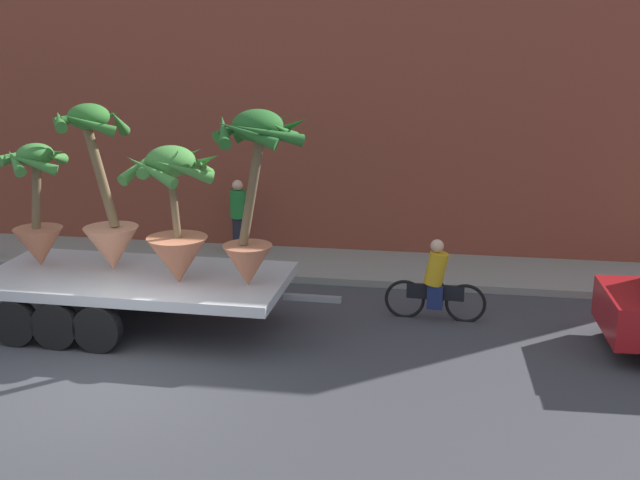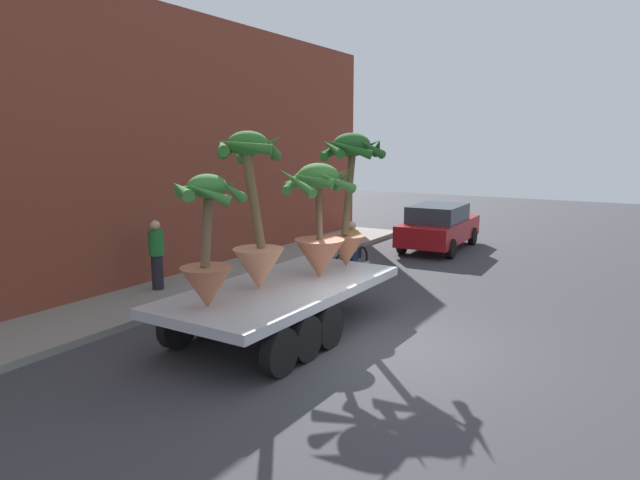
{
  "view_description": "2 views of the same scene",
  "coord_description": "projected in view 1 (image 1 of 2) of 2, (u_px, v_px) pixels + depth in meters",
  "views": [
    {
      "loc": [
        4.94,
        -10.21,
        5.25
      ],
      "look_at": [
        2.72,
        3.3,
        1.44
      ],
      "focal_mm": 44.15,
      "sensor_mm": 36.0,
      "label": 1
    },
    {
      "loc": [
        -9.05,
        -3.87,
        3.72
      ],
      "look_at": [
        1.36,
        2.4,
        1.59
      ],
      "focal_mm": 31.43,
      "sensor_mm": 36.0,
      "label": 2
    }
  ],
  "objects": [
    {
      "name": "potted_palm_extra",
      "position": [
        175.0,
        219.0,
        13.06
      ],
      "size": [
        1.72,
        1.67,
        2.33
      ],
      "color": "#B26647",
      "rests_on": "flatbed_trailer"
    },
    {
      "name": "pedestrian_near_gate",
      "position": [
        238.0,
        216.0,
        17.67
      ],
      "size": [
        0.36,
        0.36,
        1.71
      ],
      "color": "black",
      "rests_on": "sidewalk"
    },
    {
      "name": "building_facade",
      "position": [
        236.0,
        95.0,
        18.33
      ],
      "size": [
        24.0,
        1.2,
        7.21
      ],
      "primitive_type": "cube",
      "color": "brown",
      "rests_on": "ground"
    },
    {
      "name": "ground_plane",
      "position": [
        107.0,
        382.0,
        11.88
      ],
      "size": [
        60.0,
        60.0,
        0.0
      ],
      "primitive_type": "plane",
      "color": "#38383D"
    },
    {
      "name": "potted_palm_front",
      "position": [
        38.0,
        213.0,
        14.0
      ],
      "size": [
        1.28,
        1.3,
        2.23
      ],
      "color": "#B26647",
      "rests_on": "flatbed_trailer"
    },
    {
      "name": "potted_palm_middle",
      "position": [
        104.0,
        202.0,
        13.72
      ],
      "size": [
        1.48,
        1.43,
        2.94
      ],
      "color": "tan",
      "rests_on": "flatbed_trailer"
    },
    {
      "name": "cyclist",
      "position": [
        436.0,
        284.0,
        14.21
      ],
      "size": [
        1.84,
        0.36,
        1.54
      ],
      "color": "black",
      "rests_on": "ground"
    },
    {
      "name": "flatbed_trailer",
      "position": [
        124.0,
        285.0,
        13.87
      ],
      "size": [
        6.32,
        2.59,
        0.98
      ],
      "color": "#B7BABF",
      "rests_on": "ground"
    },
    {
      "name": "sidewalk",
      "position": [
        221.0,
        260.0,
        17.66
      ],
      "size": [
        24.0,
        2.2,
        0.15
      ],
      "primitive_type": "cube",
      "color": "gray",
      "rests_on": "ground"
    },
    {
      "name": "potted_palm_rear",
      "position": [
        254.0,
        189.0,
        12.73
      ],
      "size": [
        1.67,
        1.75,
        2.94
      ],
      "color": "#B26647",
      "rests_on": "flatbed_trailer"
    }
  ]
}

